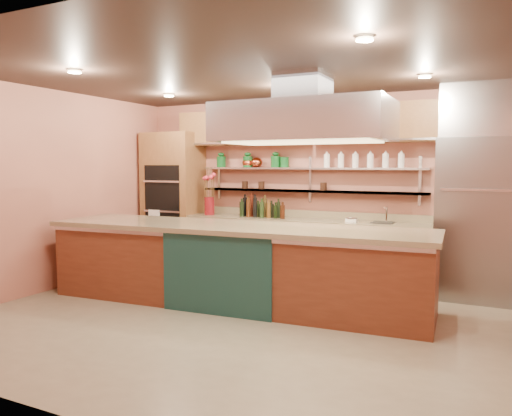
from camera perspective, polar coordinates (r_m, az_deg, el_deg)
The scene contains 20 objects.
floor at distance 5.85m, azimuth -2.00°, elevation -12.63°, with size 6.00×5.00×0.02m, color gray.
ceiling at distance 5.67m, azimuth -2.09°, elevation 15.56°, with size 6.00×5.00×0.02m, color black.
wall_back at distance 7.87m, azimuth 6.63°, elevation 2.33°, with size 6.00×0.04×2.80m, color #B56B55.
wall_front at distance 3.59m, azimuth -21.31°, elevation -1.08°, with size 6.00×0.04×2.80m, color #B56B55.
wall_left at distance 7.49m, azimuth -22.71°, elevation 1.85°, with size 0.04×5.00×2.80m, color #B56B55.
oven_stack at distance 8.75m, azimuth -9.42°, elevation 0.92°, with size 0.95×0.64×2.30m, color brown.
refrigerator at distance 7.09m, azimuth 23.77°, elevation -1.18°, with size 0.95×0.72×2.10m, color gray.
back_counter at distance 7.71m, azimuth 5.45°, elevation -4.71°, with size 3.84×0.64×0.93m, color #A07D60.
wall_shelf_lower at distance 7.77m, azimuth 5.95°, elevation 1.94°, with size 3.60×0.26×0.03m, color silver.
wall_shelf_upper at distance 7.76m, azimuth 5.98°, elevation 4.52°, with size 3.60×0.26×0.03m, color silver.
upper_cabinets at distance 7.72m, azimuth 6.24°, elevation 9.35°, with size 4.60×0.36×0.55m, color brown.
range_hood at distance 5.84m, azimuth 5.37°, elevation 9.78°, with size 2.00×1.00×0.45m, color silver.
ceiling_downlights at distance 5.84m, azimuth -1.12°, elevation 14.96°, with size 4.00×2.80×0.02m, color #FFE5A5.
island at distance 6.33m, azimuth -2.45°, elevation -6.48°, with size 4.81×1.05×1.00m, color brown.
flower_vase at distance 8.31m, azimuth -5.34°, elevation 0.25°, with size 0.17×0.17×0.29m, color maroon.
oil_bottle_cluster at distance 7.84m, azimuth 0.82°, elevation -0.11°, with size 0.83×0.24×0.27m, color black.
kitchen_scale at distance 7.36m, azimuth 10.87°, elevation -1.23°, with size 0.16×0.12×0.09m, color white.
bar_faucet at distance 7.34m, azimuth 14.69°, elevation -0.76°, with size 0.03×0.03×0.23m, color silver.
copper_kettle at distance 8.11m, azimuth 0.06°, elevation 5.23°, with size 0.20×0.20×0.16m, color #BC4C2B.
green_canister at distance 7.90m, azimuth 3.28°, elevation 5.24°, with size 0.13×0.13×0.16m, color #104B1C.
Camera 1 is at (2.64, -4.91, 1.76)m, focal length 35.00 mm.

